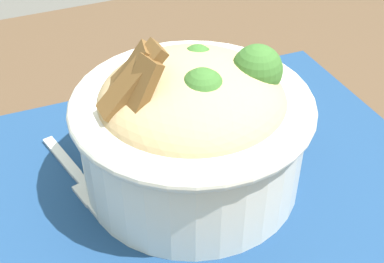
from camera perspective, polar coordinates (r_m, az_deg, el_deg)
The scene contains 4 objects.
table at distance 0.48m, azimuth -2.91°, elevation -14.03°, with size 1.15×0.81×0.71m.
placemat at distance 0.44m, azimuth -3.67°, elevation -6.20°, with size 0.48×0.31×0.00m, color navy.
bowl at distance 0.41m, azimuth 0.06°, elevation 0.88°, with size 0.19×0.19×0.14m.
fork at distance 0.45m, azimuth -12.17°, elevation -5.18°, with size 0.04×0.12×0.00m.
Camera 1 is at (0.10, 0.28, 1.02)m, focal length 48.30 mm.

